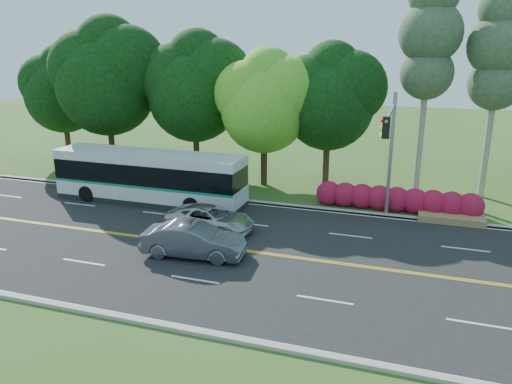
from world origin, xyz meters
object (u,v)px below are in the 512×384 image
(transit_bus, at_px, (149,178))
(suv, at_px, (210,219))
(sedan, at_px, (194,240))
(traffic_signal, at_px, (390,141))

(transit_bus, height_order, suv, transit_bus)
(sedan, relative_size, suv, 1.02)
(traffic_signal, relative_size, sedan, 1.47)
(traffic_signal, distance_m, transit_bus, 14.43)
(traffic_signal, bearing_deg, sedan, -140.10)
(traffic_signal, xyz_separation_m, suv, (-8.63, -3.43, -4.00))
(sedan, distance_m, suv, 3.35)
(transit_bus, relative_size, suv, 2.56)
(transit_bus, bearing_deg, sedan, -47.17)
(transit_bus, distance_m, sedan, 9.02)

